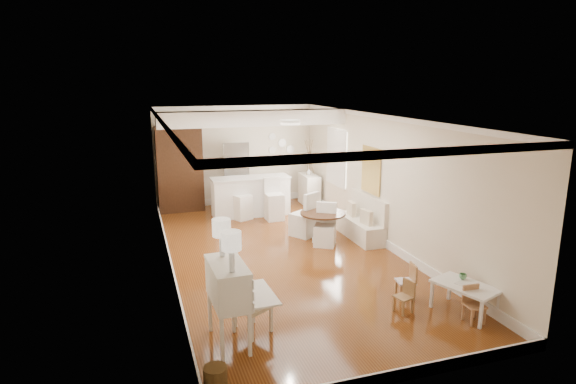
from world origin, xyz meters
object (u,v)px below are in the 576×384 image
gustavian_armchair (252,305)px  fridge (249,174)px  dining_table (323,227)px  slip_chair_near (325,225)px  kids_chair_a (404,297)px  kids_chair_c (474,305)px  kids_table (464,299)px  slip_chair_far (304,214)px  wicker_basket (215,378)px  breakfast_counter (251,196)px  bar_stool_right (274,199)px  sideboard (309,190)px  secretary_bureau (228,304)px  pantry_cabinet (180,169)px  kids_chair_b (406,281)px  bar_stool_left (242,200)px

gustavian_armchair → fridge: fridge is taller
dining_table → fridge: bearing=102.1°
fridge → slip_chair_near: bearing=-79.0°
kids_chair_a → kids_chair_c: (0.82, -0.60, 0.02)m
kids_table → dining_table: size_ratio=0.94×
slip_chair_near → slip_chair_far: size_ratio=0.88×
wicker_basket → kids_chair_a: 3.24m
kids_table → slip_chair_near: (-0.85, 3.55, 0.22)m
breakfast_counter → bar_stool_right: size_ratio=1.90×
slip_chair_near → sideboard: size_ratio=1.01×
secretary_bureau → bar_stool_right: bearing=65.9°
secretary_bureau → gustavian_armchair: 0.45m
secretary_bureau → pantry_cabinet: 7.20m
kids_chair_b → fridge: bearing=-160.6°
wicker_basket → pantry_cabinet: (0.45, 8.12, 1.01)m
kids_chair_a → slip_chair_near: slip_chair_near is taller
kids_chair_a → bar_stool_left: (-1.24, 5.74, 0.25)m
dining_table → slip_chair_far: 0.64m
gustavian_armchair → kids_chair_c: 3.27m
kids_chair_b → bar_stool_right: size_ratio=0.55×
breakfast_counter → fridge: (0.20, 1.05, 0.39)m
breakfast_counter → bar_stool_right: (0.47, -0.60, 0.02)m
kids_chair_b → kids_chair_c: 1.16m
secretary_bureau → bar_stool_right: secretary_bureau is taller
gustavian_armchair → breakfast_counter: breakfast_counter is taller
kids_chair_a → fridge: fridge is taller
kids_table → kids_chair_a: kids_chair_a is taller
kids_chair_b → pantry_cabinet: (-2.93, 6.70, 0.85)m
kids_chair_c → sideboard: bearing=92.2°
secretary_bureau → fridge: size_ratio=0.64×
kids_chair_c → slip_chair_far: slip_chair_far is taller
breakfast_counter → gustavian_armchair: bearing=-103.6°
slip_chair_near → pantry_cabinet: 4.76m
bar_stool_left → breakfast_counter: bearing=20.3°
kids_table → fridge: bearing=102.2°
kids_chair_c → breakfast_counter: (-1.75, 6.65, 0.24)m
kids_chair_c → wicker_basket: bearing=-171.3°
pantry_cabinet → sideboard: bearing=-8.0°
pantry_cabinet → sideboard: pantry_cabinet is taller
gustavian_armchair → pantry_cabinet: (-0.27, 6.99, 0.73)m
bar_stool_right → pantry_cabinet: (-2.17, 1.68, 0.61)m
kids_chair_b → slip_chair_near: slip_chair_near is taller
slip_chair_near → bar_stool_right: (-0.48, 2.21, 0.08)m
slip_chair_far → bar_stool_right: 1.46m
kids_chair_a → sideboard: bearing=158.0°
kids_chair_a → kids_chair_c: kids_chair_c is taller
bar_stool_right → pantry_cabinet: 2.81m
bar_stool_left → bar_stool_right: 0.83m
secretary_bureau → dining_table: 4.47m
kids_table → bar_stool_left: bar_stool_left is taller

